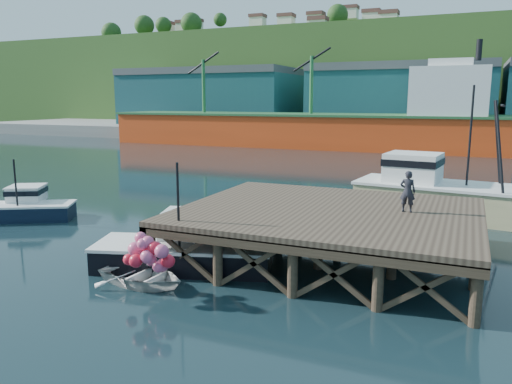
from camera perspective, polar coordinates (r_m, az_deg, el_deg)
The scene contains 12 objects.
ground at distance 23.60m, azimuth -4.82°, elevation -5.83°, with size 300.00×300.00×0.00m, color black.
wharf at distance 20.99m, azimuth 8.26°, elevation -2.50°, with size 12.00×10.00×2.62m.
far_quay at distance 90.78m, azimuth 16.44°, elevation 6.58°, with size 160.00×40.00×2.00m, color gray.
warehouse_left at distance 96.47m, azimuth -5.22°, elevation 10.44°, with size 32.00×16.00×9.00m, color #184E50.
warehouse_mid at distance 85.64m, azimuth 16.22°, elevation 10.06°, with size 28.00×16.00×9.00m, color #184E50.
cargo_ship at distance 70.70m, azimuth 7.46°, elevation 7.78°, with size 55.50×10.00×13.75m.
hillside at distance 120.53m, azimuth 18.45°, elevation 12.11°, with size 220.00×50.00×22.00m, color #2D511E.
boat_navy at distance 30.95m, azimuth -25.07°, elevation -1.52°, with size 5.84×4.46×3.48m.
boat_black at distance 20.39m, azimuth -8.05°, elevation -6.21°, with size 7.47×6.19×4.34m.
trawler at distance 30.38m, azimuth 21.46°, elevation 0.12°, with size 11.45×5.25×7.40m.
dinghy at distance 18.75m, azimuth -12.88°, elevation -9.32°, with size 2.46×3.44×0.71m, color silver.
dockworker at distance 21.08m, azimuth 16.94°, elevation 0.06°, with size 0.62×0.41×1.70m, color black.
Camera 1 is at (10.67, -19.97, 6.65)m, focal length 35.00 mm.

